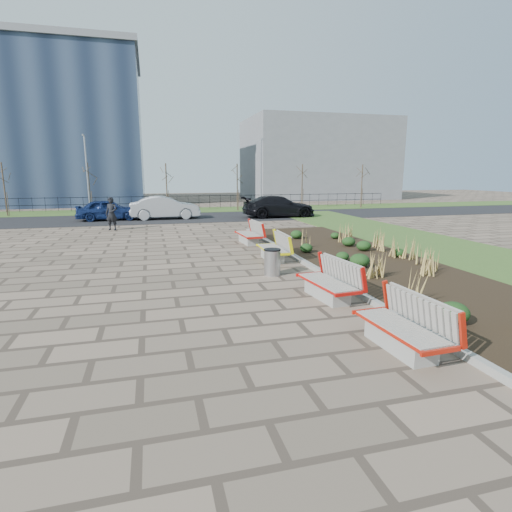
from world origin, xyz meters
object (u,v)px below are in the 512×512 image
object	(u,v)px
pedestrian	(112,214)
bench_c	(272,247)
car_blue	(108,210)
bench_d	(248,233)
lamp_west	(87,176)
bench_a	(400,324)
car_silver	(165,208)
bench_b	(327,280)
litter_bin	(272,262)
lamp_east	(261,175)
car_black	(279,206)

from	to	relation	value
pedestrian	bench_c	bearing A→B (deg)	-35.64
car_blue	bench_d	bearing A→B (deg)	-151.61
pedestrian	lamp_west	bearing A→B (deg)	125.75
bench_a	car_silver	world-z (taller)	car_silver
bench_b	lamp_west	size ratio (longest dim) A/B	0.35
litter_bin	lamp_east	size ratio (longest dim) A/B	0.14
litter_bin	car_silver	world-z (taller)	car_silver
bench_b	car_silver	xyz separation A→B (m)	(-3.38, 20.07, 0.32)
litter_bin	car_silver	bearing A→B (deg)	98.87
lamp_west	litter_bin	bearing A→B (deg)	-69.18
bench_c	lamp_west	size ratio (longest dim) A/B	0.35
bench_a	litter_bin	xyz separation A→B (m)	(-0.67, 5.92, -0.08)
pedestrian	bench_a	bearing A→B (deg)	-48.76
bench_c	car_black	xyz separation A→B (m)	(4.87, 14.27, 0.31)
bench_d	car_blue	world-z (taller)	car_blue
litter_bin	car_black	size ratio (longest dim) A/B	0.16
litter_bin	car_black	world-z (taller)	car_black
bench_a	bench_c	size ratio (longest dim) A/B	1.00
bench_b	car_black	size ratio (longest dim) A/B	0.39
pedestrian	car_blue	distance (m)	5.24
bench_a	lamp_east	world-z (taller)	lamp_east
litter_bin	car_blue	bearing A→B (deg)	110.51
litter_bin	lamp_west	xyz separation A→B (m)	(-8.33, 21.90, 2.62)
pedestrian	car_blue	xyz separation A→B (m)	(-0.67, 5.19, -0.21)
car_blue	lamp_east	xyz separation A→B (m)	(12.23, 4.37, 2.30)
bench_a	car_black	bearing A→B (deg)	74.79
bench_c	car_silver	distance (m)	15.55
pedestrian	lamp_west	distance (m)	10.09
car_black	bench_a	bearing A→B (deg)	168.48
bench_c	lamp_east	distance (m)	20.49
car_blue	car_black	xyz separation A→B (m)	(12.10, -1.07, 0.06)
bench_c	lamp_east	world-z (taller)	lamp_east
bench_a	lamp_west	xyz separation A→B (m)	(-9.00, 27.82, 2.54)
bench_c	car_silver	xyz separation A→B (m)	(-3.38, 15.17, 0.32)
bench_b	litter_bin	bearing A→B (deg)	98.14
car_blue	lamp_west	size ratio (longest dim) A/B	0.71
bench_a	bench_d	size ratio (longest dim) A/B	1.00
bench_c	lamp_east	size ratio (longest dim) A/B	0.35
bench_d	lamp_west	size ratio (longest dim) A/B	0.35
bench_b	car_silver	size ratio (longest dim) A/B	0.43
bench_b	bench_d	bearing A→B (deg)	84.18
bench_b	car_black	world-z (taller)	car_black
bench_b	bench_c	size ratio (longest dim) A/B	1.00
car_black	lamp_west	bearing A→B (deg)	69.34
car_blue	lamp_east	bearing A→B (deg)	-74.05
bench_d	car_black	xyz separation A→B (m)	(4.87, 10.46, 0.31)
bench_c	pedestrian	xyz separation A→B (m)	(-6.56, 10.15, 0.45)
car_blue	car_silver	size ratio (longest dim) A/B	0.87
pedestrian	car_silver	distance (m)	5.95
pedestrian	lamp_east	distance (m)	15.15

